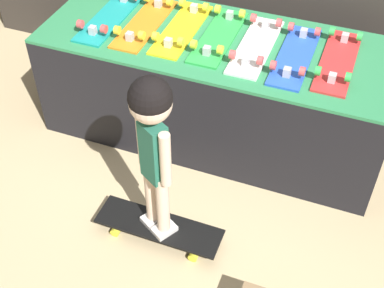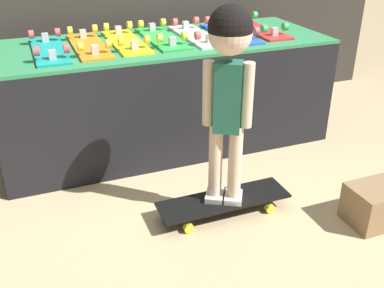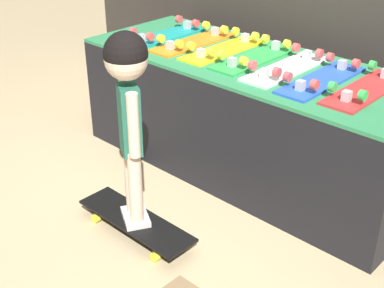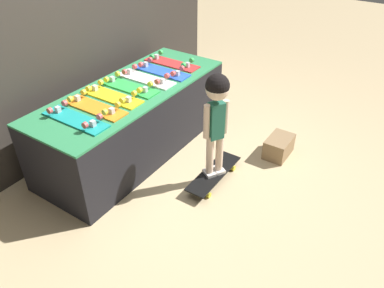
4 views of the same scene
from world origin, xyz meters
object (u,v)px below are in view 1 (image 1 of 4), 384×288
object	(u,v)px
skateboard_white_on_rack	(256,45)
skateboard_on_floor	(159,227)
skateboard_red_on_rack	(338,60)
skateboard_teal_on_rack	(109,16)
skateboard_blue_on_rack	(295,55)
skateboard_orange_on_rack	(145,22)
skateboard_green_on_rack	(219,35)
skateboard_yellow_on_rack	(182,28)
child	(152,132)

from	to	relation	value
skateboard_white_on_rack	skateboard_on_floor	xyz separation A→B (m)	(-0.23, -0.97, -0.67)
skateboard_on_floor	skateboard_red_on_rack	bearing A→B (deg)	54.36
skateboard_teal_on_rack	skateboard_red_on_rack	distance (m)	1.44
skateboard_blue_on_rack	skateboard_on_floor	xyz separation A→B (m)	(-0.47, -0.95, -0.67)
skateboard_orange_on_rack	skateboard_green_on_rack	distance (m)	0.48
skateboard_yellow_on_rack	skateboard_on_floor	bearing A→B (deg)	-76.00
skateboard_yellow_on_rack	skateboard_red_on_rack	xyz separation A→B (m)	(0.96, -0.00, 0.00)
skateboard_teal_on_rack	skateboard_yellow_on_rack	distance (m)	0.48
skateboard_orange_on_rack	skateboard_on_floor	world-z (taller)	skateboard_orange_on_rack
skateboard_green_on_rack	skateboard_yellow_on_rack	bearing A→B (deg)	-179.71
skateboard_teal_on_rack	skateboard_on_floor	size ratio (longest dim) A/B	0.90
child	skateboard_on_floor	bearing A→B (deg)	-150.12
skateboard_teal_on_rack	skateboard_green_on_rack	size ratio (longest dim) A/B	1.00
skateboard_green_on_rack	skateboard_on_floor	size ratio (longest dim) A/B	0.90
skateboard_yellow_on_rack	skateboard_orange_on_rack	bearing A→B (deg)	-175.17
skateboard_white_on_rack	child	size ratio (longest dim) A/B	0.63
skateboard_green_on_rack	child	world-z (taller)	child
skateboard_blue_on_rack	child	size ratio (longest dim) A/B	0.63
skateboard_green_on_rack	child	bearing A→B (deg)	-89.53
skateboard_teal_on_rack	child	distance (m)	1.20
skateboard_red_on_rack	skateboard_on_floor	size ratio (longest dim) A/B	0.90
skateboard_yellow_on_rack	skateboard_white_on_rack	distance (m)	0.48
skateboard_orange_on_rack	skateboard_on_floor	size ratio (longest dim) A/B	0.90
skateboard_white_on_rack	skateboard_on_floor	distance (m)	1.20
skateboard_on_floor	skateboard_green_on_rack	bearing A→B (deg)	90.47
skateboard_white_on_rack	child	xyz separation A→B (m)	(-0.23, -0.97, 0.06)
skateboard_red_on_rack	child	world-z (taller)	child
skateboard_red_on_rack	skateboard_yellow_on_rack	bearing A→B (deg)	179.87
skateboard_white_on_rack	skateboard_red_on_rack	world-z (taller)	same
skateboard_white_on_rack	child	distance (m)	1.00
skateboard_green_on_rack	skateboard_white_on_rack	xyz separation A→B (m)	(0.24, -0.02, 0.00)
skateboard_white_on_rack	child	world-z (taller)	child
skateboard_white_on_rack	skateboard_on_floor	size ratio (longest dim) A/B	0.90
skateboard_teal_on_rack	skateboard_green_on_rack	distance (m)	0.72
skateboard_orange_on_rack	skateboard_red_on_rack	xyz separation A→B (m)	(1.20, 0.02, 0.00)
skateboard_orange_on_rack	child	bearing A→B (deg)	-63.40
skateboard_yellow_on_rack	skateboard_teal_on_rack	bearing A→B (deg)	-175.51
skateboard_white_on_rack	skateboard_yellow_on_rack	bearing A→B (deg)	177.53
skateboard_orange_on_rack	skateboard_green_on_rack	size ratio (longest dim) A/B	1.00
skateboard_teal_on_rack	skateboard_on_floor	xyz separation A→B (m)	(0.73, -0.95, -0.67)
skateboard_white_on_rack	skateboard_blue_on_rack	distance (m)	0.24
skateboard_teal_on_rack	skateboard_white_on_rack	size ratio (longest dim) A/B	1.00
skateboard_on_floor	child	world-z (taller)	child
skateboard_on_floor	skateboard_white_on_rack	bearing A→B (deg)	76.61
skateboard_blue_on_rack	skateboard_yellow_on_rack	bearing A→B (deg)	176.95
skateboard_green_on_rack	skateboard_white_on_rack	bearing A→B (deg)	-5.21
skateboard_red_on_rack	skateboard_blue_on_rack	bearing A→B (deg)	-171.43
skateboard_teal_on_rack	skateboard_yellow_on_rack	size ratio (longest dim) A/B	1.00
skateboard_orange_on_rack	skateboard_white_on_rack	size ratio (longest dim) A/B	1.00
skateboard_on_floor	skateboard_yellow_on_rack	bearing A→B (deg)	104.00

